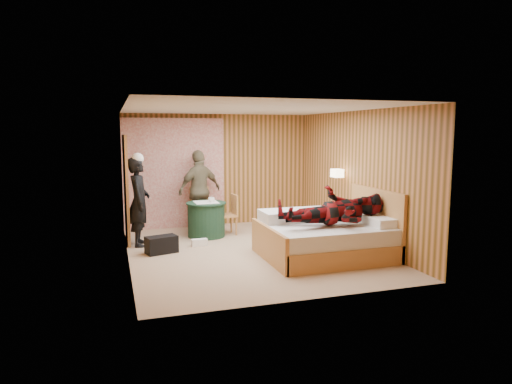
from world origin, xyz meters
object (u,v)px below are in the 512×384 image
object	(u,v)px
nightstand	(343,229)
man_on_bed	(335,200)
chair_near	(230,211)
man_at_table	(200,190)
duffel_bag	(162,245)
woman_standing	(139,202)
round_table	(206,219)
chair_far	(200,205)
bed	(326,237)
wall_lamp	(337,173)

from	to	relation	value
nightstand	man_on_bed	xyz separation A→B (m)	(-0.73, -1.06, 0.74)
chair_near	man_at_table	bearing A→B (deg)	-145.23
nightstand	duffel_bag	bearing A→B (deg)	176.06
nightstand	woman_standing	world-z (taller)	woman_standing
round_table	man_at_table	size ratio (longest dim) A/B	0.46
man_at_table	man_on_bed	world-z (taller)	man_on_bed
round_table	chair_far	size ratio (longest dim) A/B	0.86
nightstand	bed	bearing A→B (deg)	-132.46
woman_standing	man_at_table	bearing A→B (deg)	-45.30
duffel_bag	man_on_bed	world-z (taller)	man_on_bed
bed	nightstand	world-z (taller)	bed
nightstand	man_on_bed	world-z (taller)	man_on_bed
round_table	chair_near	world-z (taller)	chair_near
round_table	chair_far	world-z (taller)	chair_far
nightstand	chair_far	bearing A→B (deg)	141.83
bed	man_on_bed	bearing A→B (deg)	-82.85
man_at_table	woman_standing	bearing A→B (deg)	15.04
woman_standing	man_at_table	xyz separation A→B (m)	(1.33, 1.01, 0.04)
wall_lamp	woman_standing	world-z (taller)	woman_standing
woman_standing	round_table	bearing A→B (deg)	-68.21
wall_lamp	round_table	size ratio (longest dim) A/B	0.33
chair_near	man_on_bed	size ratio (longest dim) A/B	0.47
round_table	chair_far	bearing A→B (deg)	89.96
nightstand	round_table	xyz separation A→B (m)	(-2.40, 1.25, 0.10)
round_table	woman_standing	size ratio (longest dim) A/B	0.48
bed	man_on_bed	world-z (taller)	man_on_bed
round_table	duffel_bag	bearing A→B (deg)	-134.75
duffel_bag	round_table	bearing A→B (deg)	29.63
duffel_bag	man_on_bed	distance (m)	3.09
wall_lamp	chair_near	size ratio (longest dim) A/B	0.31
chair_near	chair_far	bearing A→B (deg)	-143.87
bed	woman_standing	size ratio (longest dim) A/B	1.27
round_table	man_on_bed	bearing A→B (deg)	-54.06
chair_near	duffel_bag	xyz separation A→B (m)	(-1.52, -1.07, -0.33)
bed	nightstand	size ratio (longest dim) A/B	4.03
round_table	woman_standing	xyz separation A→B (m)	(-1.33, -0.34, 0.47)
nightstand	round_table	distance (m)	2.71
round_table	man_at_table	xyz separation A→B (m)	(0.00, 0.67, 0.51)
nightstand	round_table	bearing A→B (deg)	152.52
nightstand	woman_standing	distance (m)	3.88
round_table	bed	bearing A→B (deg)	-51.65
chair_far	woman_standing	world-z (taller)	woman_standing
nightstand	round_table	world-z (taller)	round_table
chair_far	man_on_bed	size ratio (longest dim) A/B	0.53
round_table	man_at_table	distance (m)	0.84
woman_standing	bed	bearing A→B (deg)	-112.85
chair_far	man_on_bed	distance (m)	3.42
wall_lamp	man_on_bed	size ratio (longest dim) A/B	0.15
man_on_bed	chair_near	bearing A→B (deg)	116.24
man_on_bed	nightstand	bearing A→B (deg)	55.41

